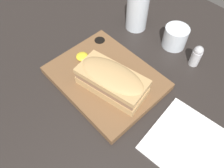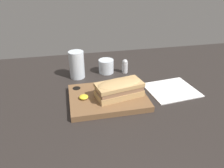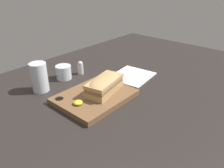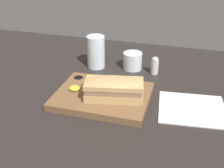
{
  "view_description": "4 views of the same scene",
  "coord_description": "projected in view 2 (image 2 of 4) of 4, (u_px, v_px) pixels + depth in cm",
  "views": [
    {
      "loc": [
        21.12,
        -24.15,
        52.6
      ],
      "look_at": [
        -2.43,
        -2.14,
        7.32
      ],
      "focal_mm": 35.0,
      "sensor_mm": 36.0,
      "label": 1
    },
    {
      "loc": [
        -21.23,
        -73.02,
        49.35
      ],
      "look_at": [
        -5.28,
        1.59,
        8.2
      ],
      "focal_mm": 35.0,
      "sensor_mm": 36.0,
      "label": 2
    },
    {
      "loc": [
        -61.77,
        -56.49,
        48.38
      ],
      "look_at": [
        -0.26,
        -3.22,
        7.34
      ],
      "focal_mm": 35.0,
      "sensor_mm": 36.0,
      "label": 3
    },
    {
      "loc": [
        17.59,
        -74.95,
        50.58
      ],
      "look_at": [
        -3.44,
        -2.5,
        9.55
      ],
      "focal_mm": 45.0,
      "sensor_mm": 36.0,
      "label": 4
    }
  ],
  "objects": [
    {
      "name": "dining_table",
      "position": [
        125.0,
        100.0,
        0.9
      ],
      "size": [
        189.15,
        110.98,
        2.0
      ],
      "color": "#282321",
      "rests_on": "ground"
    },
    {
      "name": "serving_board",
      "position": [
        108.0,
        98.0,
        0.87
      ],
      "size": [
        30.22,
        23.66,
        2.33
      ],
      "color": "brown",
      "rests_on": "dining_table"
    },
    {
      "name": "sandwich",
      "position": [
        119.0,
        88.0,
        0.85
      ],
      "size": [
        19.47,
        12.0,
        6.7
      ],
      "rotation": [
        0.0,
        0.0,
        0.2
      ],
      "color": "tan",
      "rests_on": "serving_board"
    },
    {
      "name": "mustard_dollop",
      "position": [
        84.0,
        97.0,
        0.84
      ],
      "size": [
        3.59,
        3.59,
        1.44
      ],
      "color": "yellow",
      "rests_on": "serving_board"
    },
    {
      "name": "water_glass",
      "position": [
        77.0,
        66.0,
        1.03
      ],
      "size": [
        7.13,
        7.13,
        12.95
      ],
      "color": "silver",
      "rests_on": "dining_table"
    },
    {
      "name": "wine_glass",
      "position": [
        106.0,
        67.0,
        1.09
      ],
      "size": [
        7.52,
        7.52,
        6.72
      ],
      "color": "silver",
      "rests_on": "dining_table"
    },
    {
      "name": "napkin",
      "position": [
        171.0,
        90.0,
        0.95
      ],
      "size": [
        22.07,
        20.14,
        0.4
      ],
      "rotation": [
        0.0,
        0.0,
        0.11
      ],
      "color": "white",
      "rests_on": "dining_table"
    },
    {
      "name": "salt_shaker",
      "position": [
        125.0,
        66.0,
        1.09
      ],
      "size": [
        2.91,
        2.91,
        7.01
      ],
      "color": "silver",
      "rests_on": "dining_table"
    }
  ]
}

